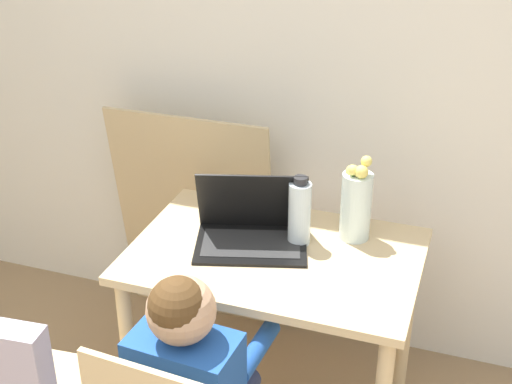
{
  "coord_description": "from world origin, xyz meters",
  "views": [
    {
      "loc": [
        0.62,
        -0.31,
        2.0
      ],
      "look_at": [
        -0.06,
        1.66,
        0.92
      ],
      "focal_mm": 50.0,
      "sensor_mm": 36.0,
      "label": 1
    }
  ],
  "objects_px": {
    "person_seated": "(194,373)",
    "water_bottle": "(300,212)",
    "chair_spare": "(4,384)",
    "laptop": "(252,227)",
    "flower_vase": "(356,202)"
  },
  "relations": [
    {
      "from": "person_seated",
      "to": "water_bottle",
      "type": "height_order",
      "value": "water_bottle"
    },
    {
      "from": "water_bottle",
      "to": "chair_spare",
      "type": "bearing_deg",
      "value": -131.43
    },
    {
      "from": "chair_spare",
      "to": "water_bottle",
      "type": "bearing_deg",
      "value": -136.26
    },
    {
      "from": "laptop",
      "to": "person_seated",
      "type": "bearing_deg",
      "value": -104.7
    },
    {
      "from": "chair_spare",
      "to": "person_seated",
      "type": "relative_size",
      "value": 0.86
    },
    {
      "from": "flower_vase",
      "to": "water_bottle",
      "type": "height_order",
      "value": "flower_vase"
    },
    {
      "from": "chair_spare",
      "to": "water_bottle",
      "type": "relative_size",
      "value": 3.43
    },
    {
      "from": "chair_spare",
      "to": "water_bottle",
      "type": "distance_m",
      "value": 1.04
    },
    {
      "from": "person_seated",
      "to": "flower_vase",
      "type": "height_order",
      "value": "flower_vase"
    },
    {
      "from": "chair_spare",
      "to": "laptop",
      "type": "xyz_separation_m",
      "value": [
        0.51,
        0.71,
        0.23
      ]
    },
    {
      "from": "flower_vase",
      "to": "water_bottle",
      "type": "distance_m",
      "value": 0.19
    },
    {
      "from": "chair_spare",
      "to": "flower_vase",
      "type": "bearing_deg",
      "value": -139.28
    },
    {
      "from": "laptop",
      "to": "chair_spare",
      "type": "bearing_deg",
      "value": -142.15
    },
    {
      "from": "flower_vase",
      "to": "water_bottle",
      "type": "relative_size",
      "value": 1.24
    },
    {
      "from": "water_bottle",
      "to": "person_seated",
      "type": "bearing_deg",
      "value": -103.31
    }
  ]
}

